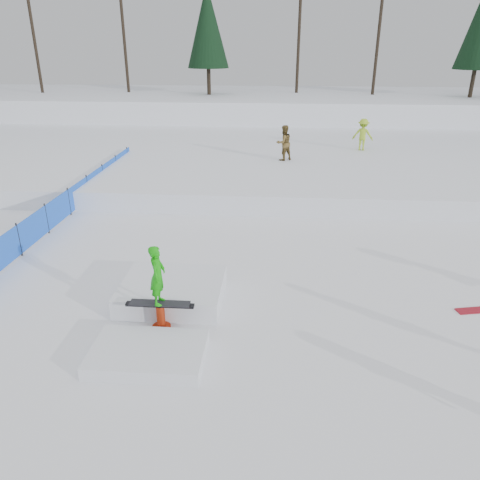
# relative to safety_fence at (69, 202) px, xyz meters

# --- Properties ---
(ground) EXTENTS (120.00, 120.00, 0.00)m
(ground) POSITION_rel_safety_fence_xyz_m (6.50, -6.60, -0.55)
(ground) COLOR white
(snow_berm) EXTENTS (60.00, 14.00, 2.40)m
(snow_berm) POSITION_rel_safety_fence_xyz_m (6.50, 23.40, 0.65)
(snow_berm) COLOR white
(snow_berm) RESTS_ON ground
(snow_midrise) EXTENTS (50.00, 18.00, 0.80)m
(snow_midrise) POSITION_rel_safety_fence_xyz_m (6.50, 9.40, -0.15)
(snow_midrise) COLOR white
(snow_midrise) RESTS_ON ground
(safety_fence) EXTENTS (0.05, 16.00, 1.10)m
(safety_fence) POSITION_rel_safety_fence_xyz_m (0.00, 0.00, 0.00)
(safety_fence) COLOR blue
(safety_fence) RESTS_ON ground
(treeline) EXTENTS (40.24, 4.22, 10.50)m
(treeline) POSITION_rel_safety_fence_xyz_m (12.68, 21.68, 6.90)
(treeline) COLOR black
(treeline) RESTS_ON snow_berm
(walker_olive) EXTENTS (1.06, 1.00, 1.72)m
(walker_olive) POSITION_rel_safety_fence_xyz_m (8.32, 6.55, 1.11)
(walker_olive) COLOR brown
(walker_olive) RESTS_ON snow_midrise
(walker_ygreen) EXTENTS (1.21, 0.89, 1.68)m
(walker_ygreen) POSITION_rel_safety_fence_xyz_m (12.61, 9.24, 1.09)
(walker_ygreen) COLOR #A6CE2B
(walker_ygreen) RESTS_ON snow_midrise
(jib_rail_feature) EXTENTS (2.60, 4.40, 2.11)m
(jib_rail_feature) POSITION_rel_safety_fence_xyz_m (5.36, -6.91, -0.25)
(jib_rail_feature) COLOR white
(jib_rail_feature) RESTS_ON ground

